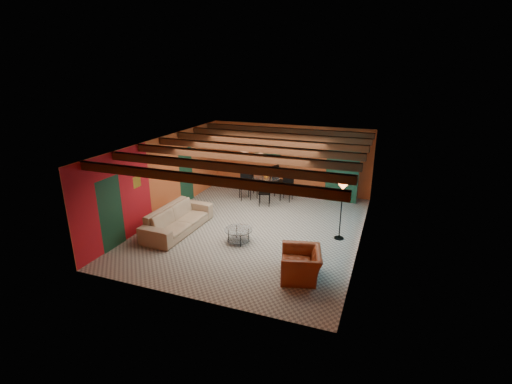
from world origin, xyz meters
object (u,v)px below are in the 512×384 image
at_px(sofa, 178,219).
at_px(dining_table, 266,184).
at_px(armchair, 301,264).
at_px(coffee_table, 239,236).
at_px(vase, 266,168).
at_px(armoire, 343,174).
at_px(floor_lamp, 341,211).
at_px(potted_plant, 346,141).

relative_size(sofa, dining_table, 1.24).
distance_m(sofa, armchair, 4.42).
xyz_separation_m(coffee_table, vase, (-0.52, 3.93, 1.00)).
distance_m(armchair, armoire, 6.01).
distance_m(armchair, floor_lamp, 2.59).
bearing_deg(coffee_table, vase, 97.51).
relative_size(sofa, coffee_table, 3.23).
height_order(dining_table, potted_plant, potted_plant).
height_order(armoire, potted_plant, potted_plant).
bearing_deg(potted_plant, floor_lamp, -82.67).
xyz_separation_m(floor_lamp, vase, (-3.23, 2.65, 0.32)).
bearing_deg(floor_lamp, coffee_table, -154.71).
xyz_separation_m(armchair, dining_table, (-2.68, 5.13, 0.20)).
bearing_deg(floor_lamp, armoire, 97.33).
bearing_deg(floor_lamp, armchair, -102.62).
bearing_deg(armchair, potted_plant, 163.97).
distance_m(floor_lamp, vase, 4.19).
xyz_separation_m(armchair, potted_plant, (0.10, 5.97, 1.91)).
relative_size(coffee_table, dining_table, 0.38).
xyz_separation_m(armchair, floor_lamp, (0.55, 2.48, 0.53)).
bearing_deg(vase, dining_table, 0.00).
bearing_deg(potted_plant, vase, -163.10).
height_order(armchair, dining_table, dining_table).
distance_m(floor_lamp, potted_plant, 3.79).
xyz_separation_m(coffee_table, dining_table, (-0.52, 3.93, 0.34)).
bearing_deg(armoire, dining_table, -162.71).
bearing_deg(armoire, vase, -162.71).
relative_size(potted_plant, vase, 2.55).
relative_size(armchair, armoire, 0.54).
xyz_separation_m(sofa, coffee_table, (2.08, -0.08, -0.18)).
bearing_deg(sofa, dining_table, -20.36).
bearing_deg(coffee_table, armchair, -28.97).
height_order(sofa, potted_plant, potted_plant).
bearing_deg(sofa, armoire, -41.08).
distance_m(armoire, floor_lamp, 3.53).
xyz_separation_m(coffee_table, floor_lamp, (2.71, 1.28, 0.67)).
height_order(armchair, potted_plant, potted_plant).
relative_size(armoire, floor_lamp, 1.14).
xyz_separation_m(sofa, armoire, (4.34, 4.70, 0.62)).
bearing_deg(sofa, floor_lamp, -74.27).
bearing_deg(sofa, armchair, -105.12).
distance_m(armoire, vase, 2.91).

